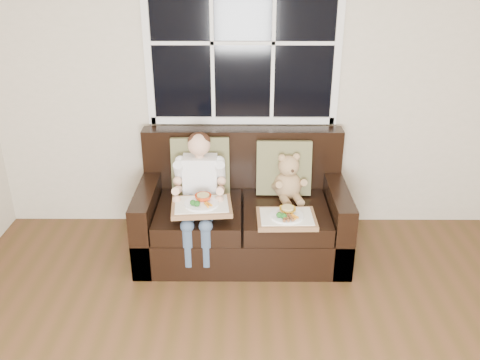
{
  "coord_description": "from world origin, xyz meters",
  "views": [
    {
      "loc": [
        -0.08,
        -1.75,
        2.34
      ],
      "look_at": [
        -0.1,
        1.85,
        0.71
      ],
      "focal_mm": 38.0,
      "sensor_mm": 36.0,
      "label": 1
    }
  ],
  "objects_px": {
    "loveseat": "(242,215)",
    "teddy_bear": "(288,180)",
    "tray_left": "(202,205)",
    "child": "(199,184)",
    "tray_right": "(286,217)"
  },
  "relations": [
    {
      "from": "loveseat",
      "to": "tray_right",
      "type": "xyz_separation_m",
      "value": [
        0.34,
        -0.36,
        0.17
      ]
    },
    {
      "from": "loveseat",
      "to": "tray_left",
      "type": "distance_m",
      "value": 0.54
    },
    {
      "from": "teddy_bear",
      "to": "tray_right",
      "type": "xyz_separation_m",
      "value": [
        -0.04,
        -0.4,
        -0.13
      ]
    },
    {
      "from": "teddy_bear",
      "to": "tray_right",
      "type": "relative_size",
      "value": 0.9
    },
    {
      "from": "loveseat",
      "to": "child",
      "type": "xyz_separation_m",
      "value": [
        -0.34,
        -0.12,
        0.34
      ]
    },
    {
      "from": "loveseat",
      "to": "tray_left",
      "type": "xyz_separation_m",
      "value": [
        -0.31,
        -0.35,
        0.27
      ]
    },
    {
      "from": "child",
      "to": "loveseat",
      "type": "bearing_deg",
      "value": 19.58
    },
    {
      "from": "child",
      "to": "teddy_bear",
      "type": "relative_size",
      "value": 2.22
    },
    {
      "from": "teddy_bear",
      "to": "tray_left",
      "type": "height_order",
      "value": "teddy_bear"
    },
    {
      "from": "tray_left",
      "to": "tray_right",
      "type": "height_order",
      "value": "tray_left"
    },
    {
      "from": "child",
      "to": "tray_right",
      "type": "xyz_separation_m",
      "value": [
        0.68,
        -0.24,
        -0.17
      ]
    },
    {
      "from": "teddy_bear",
      "to": "tray_right",
      "type": "height_order",
      "value": "teddy_bear"
    },
    {
      "from": "teddy_bear",
      "to": "tray_left",
      "type": "relative_size",
      "value": 0.85
    },
    {
      "from": "tray_left",
      "to": "child",
      "type": "bearing_deg",
      "value": 92.95
    },
    {
      "from": "loveseat",
      "to": "teddy_bear",
      "type": "height_order",
      "value": "loveseat"
    }
  ]
}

